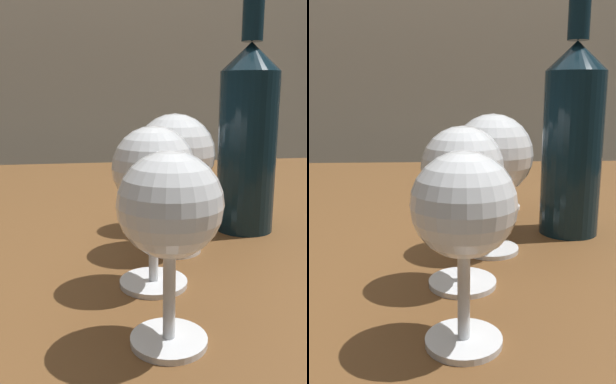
# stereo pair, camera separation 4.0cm
# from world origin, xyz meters

# --- Properties ---
(dining_table) EXTENTS (1.27, 0.96, 0.78)m
(dining_table) POSITION_xyz_m (0.00, 0.00, 0.68)
(dining_table) COLOR brown
(dining_table) RESTS_ON ground_plane
(wine_glass_pinot) EXTENTS (0.07, 0.07, 0.14)m
(wine_glass_pinot) POSITION_xyz_m (0.03, -0.37, 0.88)
(wine_glass_pinot) COLOR white
(wine_glass_pinot) RESTS_ON dining_table
(wine_glass_chardonnay) EXTENTS (0.07, 0.07, 0.15)m
(wine_glass_chardonnay) POSITION_xyz_m (0.03, -0.27, 0.88)
(wine_glass_chardonnay) COLOR white
(wine_glass_chardonnay) RESTS_ON dining_table
(wine_glass_empty) EXTENTS (0.09, 0.09, 0.16)m
(wine_glass_empty) POSITION_xyz_m (0.07, -0.18, 0.88)
(wine_glass_empty) COLOR white
(wine_glass_empty) RESTS_ON dining_table
(wine_glass_merlot) EXTENTS (0.07, 0.07, 0.14)m
(wine_glass_merlot) POSITION_xyz_m (0.07, -0.09, 0.87)
(wine_glass_merlot) COLOR white
(wine_glass_merlot) RESTS_ON dining_table
(wine_glass_cabernet) EXTENTS (0.08, 0.08, 0.13)m
(wine_glass_cabernet) POSITION_xyz_m (0.11, 0.01, 0.86)
(wine_glass_cabernet) COLOR white
(wine_glass_cabernet) RESTS_ON dining_table
(wine_bottle) EXTENTS (0.07, 0.07, 0.32)m
(wine_bottle) POSITION_xyz_m (0.18, -0.11, 0.90)
(wine_bottle) COLOR #0F232D
(wine_bottle) RESTS_ON dining_table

